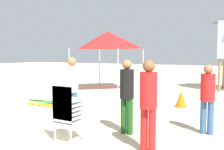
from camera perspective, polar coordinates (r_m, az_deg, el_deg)
The scene contains 9 objects.
stacked_plastic_chairs at distance 5.46m, azimuth -10.10°, elevation -7.06°, with size 0.48×0.48×1.29m.
surfboard_pile at distance 9.57m, azimuth -13.32°, elevation -5.90°, with size 2.53×0.79×0.24m.
lifeguard_near_left at distance 5.94m, azimuth 3.29°, elevation -3.62°, with size 0.32×0.32×1.72m.
lifeguard_near_center at distance 6.31m, azimuth 20.32°, elevation -4.08°, with size 0.32×0.32×1.61m.
lifeguard_near_right at distance 4.85m, azimuth 8.02°, elevation -5.37°, with size 0.32×0.32×1.74m.
lifeguard_far_right at distance 6.87m, azimuth -8.78°, elevation -2.32°, with size 0.32×0.32×1.76m.
popup_canopy at distance 13.40m, azimuth -1.02°, elevation 7.72°, with size 2.83×2.83×3.02m.
traffic_cone_near at distance 9.34m, azimuth 14.97°, elevation -5.12°, with size 0.40×0.40×0.58m, color orange.
traffic_cone_far at distance 9.25m, azimuth 8.55°, elevation -5.35°, with size 0.35×0.35×0.50m, color orange.
Camera 1 is at (5.04, -3.35, 1.84)m, focal length 41.48 mm.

